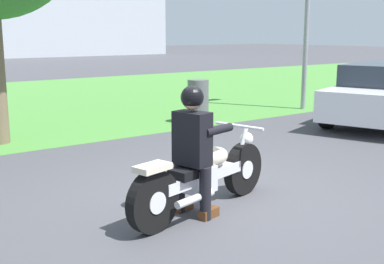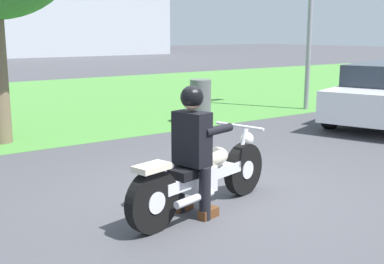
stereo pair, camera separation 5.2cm
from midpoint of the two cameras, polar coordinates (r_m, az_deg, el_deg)
ground at (r=5.86m, az=2.38°, el=-7.65°), size 120.00×120.00×0.00m
motorcycle_lead at (r=5.34m, az=1.06°, el=-5.23°), size 2.13×0.80×0.87m
rider_lead at (r=5.11m, az=-0.14°, el=-1.06°), size 0.62×0.55×1.39m
trash_can at (r=10.58m, az=0.57°, el=3.56°), size 0.45×0.45×0.94m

